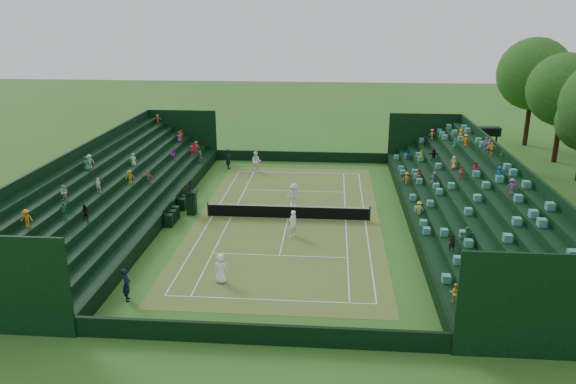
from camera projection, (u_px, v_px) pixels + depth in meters
name	position (u px, v px, depth m)	size (l,w,h in m)	color
ground	(288.00, 219.00, 40.10)	(160.00, 160.00, 0.00)	#2F601E
court_surface	(288.00, 218.00, 40.10)	(12.97, 26.77, 0.01)	#376E24
perimeter_wall_north	(301.00, 157.00, 55.00)	(17.17, 0.20, 1.00)	black
perimeter_wall_south	(259.00, 334.00, 24.89)	(17.17, 0.20, 1.00)	black
perimeter_wall_east	(409.00, 215.00, 39.29)	(0.20, 31.77, 1.00)	black
perimeter_wall_west	(171.00, 209.00, 40.60)	(0.20, 31.77, 1.00)	black
north_grandstand	(471.00, 203.00, 38.65)	(6.60, 32.00, 4.90)	black
south_grandstand	(114.00, 194.00, 40.60)	(6.60, 32.00, 4.90)	black
tennis_net	(288.00, 212.00, 39.94)	(11.67, 0.10, 1.06)	black
scoreboard_tower	(489.00, 133.00, 52.93)	(2.00, 1.00, 3.70)	black
umpire_chair	(191.00, 200.00, 40.66)	(0.82, 0.82, 2.57)	black
courtside_chairs	(178.00, 208.00, 40.84)	(0.59, 5.55, 1.28)	black
player_near_west	(221.00, 268.00, 30.47)	(0.81, 0.53, 1.67)	white
player_near_east	(293.00, 223.00, 36.66)	(0.67, 0.44, 1.83)	white
player_far_west	(256.00, 162.00, 51.45)	(0.92, 0.72, 1.89)	white
player_far_east	(294.00, 195.00, 42.27)	(1.18, 0.68, 1.82)	white
line_judge_north	(228.00, 159.00, 52.37)	(0.68, 0.45, 1.87)	black
line_judge_south	(127.00, 285.00, 28.57)	(0.65, 0.42, 1.77)	black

